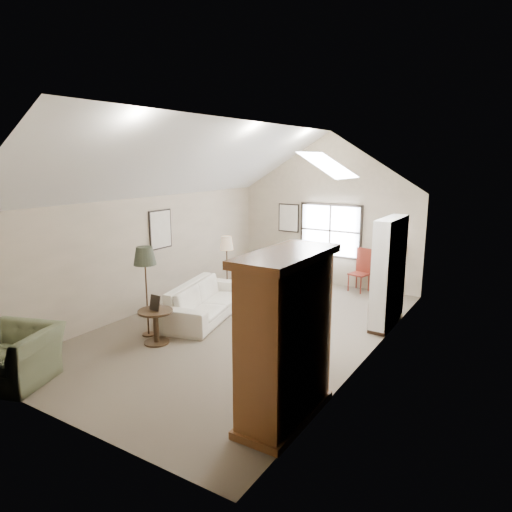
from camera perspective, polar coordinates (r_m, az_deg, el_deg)
The scene contains 18 objects.
room_shell at distance 8.59m, azimuth -1.44°, elevation 11.39°, with size 5.01×8.01×4.00m.
window at distance 12.20m, azimuth 9.27°, elevation 3.16°, with size 1.72×0.08×1.42m, color black.
skylight at distance 8.77m, azimuth 9.15°, elevation 11.34°, with size 0.80×1.20×0.52m, color white, non-canonical shape.
wall_art at distance 11.36m, azimuth -3.97°, elevation 4.05°, with size 1.97×3.71×0.88m.
armoire at distance 5.84m, azimuth 3.73°, elevation -10.19°, with size 0.60×1.50×2.20m, color brown.
tv_alcove at distance 9.35m, azimuth 16.29°, elevation -1.78°, with size 0.32×1.30×2.10m, color white.
media_console at distance 9.59m, azimuth 15.87°, elevation -6.70°, with size 0.34×1.18×0.60m, color #382316.
tv_panel at distance 9.41m, azimuth 16.09°, elevation -3.12°, with size 0.05×0.90×0.55m, color black.
sofa at distance 9.77m, azimuth -6.27°, elevation -5.53°, with size 2.52×0.99×0.74m, color silver.
armchair_near at distance 7.96m, azimuth -28.42°, elevation -10.83°, with size 1.26×1.10×0.82m, color #616949.
armchair_far at distance 12.47m, azimuth 5.39°, elevation -1.29°, with size 0.93×0.96×0.87m, color #595F42.
coffee_table at distance 9.42m, azimuth 1.67°, elevation -7.02°, with size 0.90×0.50×0.46m, color #331C14.
bowl at distance 9.34m, azimuth 1.68°, elevation -5.54°, with size 0.22×0.22×0.05m, color #3B2418.
side_table at distance 8.59m, azimuth -12.39°, elevation -8.63°, with size 0.63×0.63×0.63m, color #372616.
side_chair at distance 11.82m, azimuth 12.77°, elevation -1.75°, with size 0.42×0.42×1.09m, color maroon.
tripod_lamp at distance 11.52m, azimuth 16.69°, elevation -0.84°, with size 0.48×0.48×1.67m, color silver, non-canonical shape.
dark_lamp at distance 8.82m, azimuth -13.53°, elevation -4.28°, with size 0.42×0.42×1.76m, color #272B1E, non-canonical shape.
tan_lamp at distance 10.75m, azimuth -3.65°, elevation -1.50°, with size 0.32×0.32×1.58m, color tan, non-canonical shape.
Camera 1 is at (4.71, -7.18, 3.31)m, focal length 32.00 mm.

